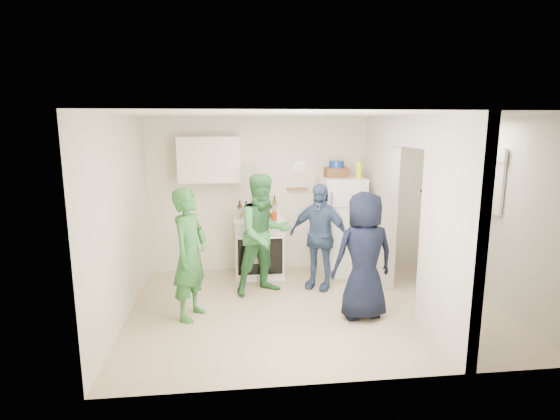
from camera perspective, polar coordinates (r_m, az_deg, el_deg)
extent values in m
plane|color=tan|center=(5.92, 4.67, -12.62)|extent=(4.80, 4.80, 0.00)
plane|color=silver|center=(7.19, 2.22, 2.05)|extent=(4.80, 0.00, 4.80)
plane|color=silver|center=(3.94, 9.73, -5.71)|extent=(4.80, 0.00, 4.80)
plane|color=silver|center=(5.59, -20.02, -1.22)|extent=(0.00, 3.40, 3.40)
plane|color=silver|center=(6.45, 26.26, -0.13)|extent=(0.00, 3.40, 3.40)
plane|color=white|center=(5.43, 5.09, 12.34)|extent=(4.80, 4.80, 0.00)
cube|color=silver|center=(6.90, 12.88, 1.40)|extent=(0.12, 1.20, 2.50)
cube|color=silver|center=(4.92, 21.31, -2.92)|extent=(0.12, 1.20, 2.50)
cube|color=silver|center=(5.78, 16.96, 9.85)|extent=(0.12, 1.00, 0.40)
cube|color=white|center=(6.97, -2.77, -4.83)|extent=(0.79, 0.66, 0.94)
cube|color=silver|center=(6.86, -9.22, 6.54)|extent=(0.95, 0.34, 0.70)
cube|color=white|center=(7.07, 8.07, -2.08)|extent=(0.64, 0.62, 1.56)
cube|color=brown|center=(6.95, 7.35, 4.87)|extent=(0.35, 0.25, 0.15)
cylinder|color=navy|center=(6.94, 7.38, 5.94)|extent=(0.24, 0.24, 0.11)
cylinder|color=#EDFF15|center=(6.88, 10.26, 5.15)|extent=(0.09, 0.09, 0.25)
cylinder|color=white|center=(7.12, 2.67, 5.61)|extent=(0.22, 0.02, 0.22)
cube|color=olive|center=(7.12, 2.28, 2.78)|extent=(0.35, 0.08, 0.03)
cube|color=black|center=(6.55, 25.48, 3.63)|extent=(0.03, 0.70, 0.80)
cube|color=white|center=(6.54, 25.36, 3.64)|extent=(0.04, 0.76, 0.86)
cube|color=white|center=(6.50, 25.43, 6.70)|extent=(0.04, 0.82, 0.18)
cylinder|color=yellow|center=(6.61, -3.73, -0.42)|extent=(0.09, 0.09, 0.25)
cylinder|color=#AE2F0B|center=(6.66, -0.81, -0.87)|extent=(0.09, 0.09, 0.12)
imported|color=#33772F|center=(5.48, -11.67, -5.68)|extent=(0.60, 0.70, 1.63)
imported|color=#3A8445|center=(6.16, -2.10, -3.19)|extent=(1.02, 0.92, 1.72)
imported|color=#3C5283|center=(6.39, 5.10, -3.47)|extent=(0.97, 0.81, 1.56)
imported|color=black|center=(5.48, 10.89, -5.89)|extent=(0.84, 0.61, 1.59)
imported|color=black|center=(6.77, 20.10, -2.91)|extent=(1.03, 1.22, 1.64)
cylinder|color=brown|center=(6.92, -5.27, 0.16)|extent=(0.08, 0.08, 0.27)
cylinder|color=#1E5B1E|center=(6.73, -4.44, -0.04)|extent=(0.07, 0.07, 0.29)
cylinder|color=#AFBBBE|center=(6.96, -3.41, 0.33)|extent=(0.06, 0.06, 0.29)
cylinder|color=#613111|center=(6.79, -2.70, 0.00)|extent=(0.07, 0.07, 0.27)
cylinder|color=silver|center=(7.01, -2.15, 0.36)|extent=(0.07, 0.07, 0.27)
cylinder|color=#153412|center=(6.86, -1.33, 0.13)|extent=(0.07, 0.07, 0.27)
cylinder|color=olive|center=(6.99, -0.70, 0.57)|extent=(0.07, 0.07, 0.33)
cylinder|color=#B1B8BE|center=(6.70, -5.38, -0.32)|extent=(0.06, 0.06, 0.24)
cylinder|color=brown|center=(6.93, -2.55, 0.44)|extent=(0.07, 0.07, 0.32)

